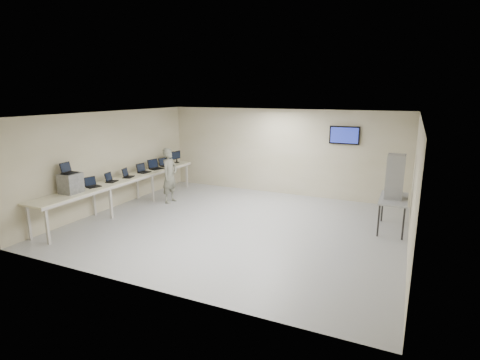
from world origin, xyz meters
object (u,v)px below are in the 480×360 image
at_px(workbench, 125,181).
at_px(soldier, 170,176).
at_px(side_table, 394,201).
at_px(equipment_box, 71,183).

height_order(workbench, soldier, soldier).
height_order(workbench, side_table, workbench).
relative_size(workbench, equipment_box, 12.29).
bearing_deg(equipment_box, workbench, 85.50).
bearing_deg(side_table, equipment_box, -156.75).
distance_m(equipment_box, soldier, 3.02).
xyz_separation_m(soldier, side_table, (6.35, 0.25, -0.10)).
distance_m(workbench, side_table, 7.30).
bearing_deg(side_table, soldier, -177.74).
bearing_deg(soldier, side_table, -87.85).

